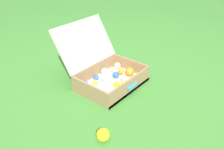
# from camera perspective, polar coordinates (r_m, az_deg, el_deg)

# --- Properties ---
(ground_plane) EXTENTS (16.00, 16.00, 0.00)m
(ground_plane) POSITION_cam_1_polar(r_m,az_deg,el_deg) (1.92, -1.40, -3.23)
(ground_plane) COLOR #3D7A2D
(open_suitcase) EXTENTS (0.54, 0.62, 0.47)m
(open_suitcase) POSITION_cam_1_polar(r_m,az_deg,el_deg) (1.94, -1.61, 0.92)
(open_suitcase) COLOR beige
(open_suitcase) RESTS_ON ground
(stray_ball_on_grass) EXTENTS (0.08, 0.08, 0.08)m
(stray_ball_on_grass) POSITION_cam_1_polar(r_m,az_deg,el_deg) (1.45, -2.24, -14.63)
(stray_ball_on_grass) COLOR yellow
(stray_ball_on_grass) RESTS_ON ground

